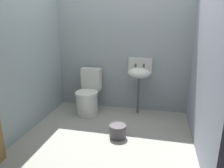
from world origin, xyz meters
TOP-DOWN VIEW (x-y plane):
  - ground_plane at (0.00, 0.00)m, footprint 2.81×2.46m
  - wall_back at (0.00, 1.08)m, footprint 2.81×0.10m
  - wall_left at (-1.25, 0.10)m, footprint 0.10×2.26m
  - wall_right at (1.25, 0.10)m, footprint 0.10×2.26m
  - toilet_near_wall at (-0.53, 0.68)m, footprint 0.40×0.59m
  - sink at (0.35, 0.87)m, footprint 0.42×0.35m
  - bucket at (0.15, -0.06)m, footprint 0.25×0.25m

SIDE VIEW (x-z plane):
  - ground_plane at x=0.00m, z-range -0.08..0.00m
  - bucket at x=0.15m, z-range 0.00..0.20m
  - toilet_near_wall at x=-0.53m, z-range -0.07..0.71m
  - sink at x=0.35m, z-range 0.26..1.25m
  - wall_back at x=0.00m, z-range 0.00..2.36m
  - wall_left at x=-1.25m, z-range 0.00..2.36m
  - wall_right at x=1.25m, z-range 0.00..2.36m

